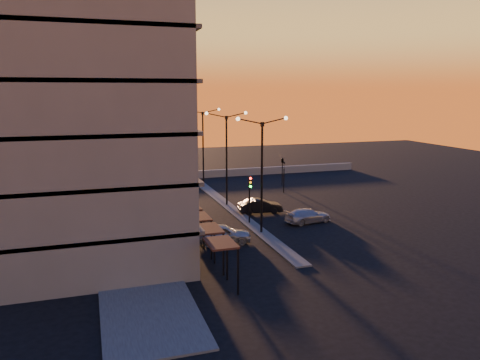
% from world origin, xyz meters
% --- Properties ---
extents(ground, '(120.00, 120.00, 0.00)m').
position_xyz_m(ground, '(0.00, 0.00, 0.00)').
color(ground, black).
rests_on(ground, ground).
extents(sidewalk_west, '(5.00, 40.00, 0.12)m').
position_xyz_m(sidewalk_west, '(-10.50, 4.00, 0.06)').
color(sidewalk_west, '#454543').
rests_on(sidewalk_west, ground).
extents(median, '(1.20, 36.00, 0.12)m').
position_xyz_m(median, '(0.00, 10.00, 0.06)').
color(median, '#454543').
rests_on(median, ground).
extents(parapet, '(44.00, 0.50, 1.00)m').
position_xyz_m(parapet, '(2.00, 26.00, 0.50)').
color(parapet, gray).
rests_on(parapet, ground).
extents(building, '(14.35, 17.08, 25.00)m').
position_xyz_m(building, '(-14.00, 0.03, 11.91)').
color(building, slate).
rests_on(building, ground).
extents(streetlamp_near, '(4.32, 0.32, 9.51)m').
position_xyz_m(streetlamp_near, '(0.00, 0.00, 5.59)').
color(streetlamp_near, black).
rests_on(streetlamp_near, ground).
extents(streetlamp_mid, '(4.32, 0.32, 9.51)m').
position_xyz_m(streetlamp_mid, '(0.00, 10.00, 5.59)').
color(streetlamp_mid, black).
rests_on(streetlamp_mid, ground).
extents(streetlamp_far, '(4.32, 0.32, 9.51)m').
position_xyz_m(streetlamp_far, '(0.00, 20.00, 5.59)').
color(streetlamp_far, black).
rests_on(streetlamp_far, ground).
extents(traffic_light_main, '(0.28, 0.44, 4.25)m').
position_xyz_m(traffic_light_main, '(0.00, 2.87, 2.89)').
color(traffic_light_main, black).
rests_on(traffic_light_main, ground).
extents(signal_east_a, '(0.13, 0.16, 3.60)m').
position_xyz_m(signal_east_a, '(8.00, 14.00, 1.93)').
color(signal_east_a, black).
rests_on(signal_east_a, ground).
extents(signal_east_b, '(0.42, 1.99, 3.60)m').
position_xyz_m(signal_east_b, '(9.50, 18.00, 3.10)').
color(signal_east_b, black).
rests_on(signal_east_b, ground).
extents(car_hatchback, '(4.66, 2.40, 1.52)m').
position_xyz_m(car_hatchback, '(-3.77, -1.44, 0.76)').
color(car_hatchback, '#A9AEB1').
rests_on(car_hatchback, ground).
extents(car_sedan, '(4.31, 1.92, 1.38)m').
position_xyz_m(car_sedan, '(2.19, 6.14, 0.69)').
color(car_sedan, black).
rests_on(car_sedan, ground).
extents(car_wagon, '(4.51, 2.36, 1.25)m').
position_xyz_m(car_wagon, '(5.08, 1.79, 0.62)').
color(car_wagon, '#ACAEB4').
rests_on(car_wagon, ground).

